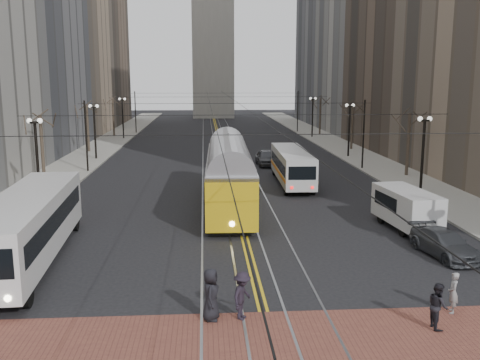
{
  "coord_description": "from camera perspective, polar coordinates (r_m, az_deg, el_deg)",
  "views": [
    {
      "loc": [
        -2.12,
        -19.46,
        8.53
      ],
      "look_at": [
        -0.17,
        9.58,
        3.0
      ],
      "focal_mm": 40.0,
      "sensor_mm": 36.0,
      "label": 1
    }
  ],
  "objects": [
    {
      "name": "street_trees",
      "position": [
        55.05,
        -1.61,
        4.77
      ],
      "size": [
        31.68,
        53.28,
        5.6
      ],
      "color": "#382D23",
      "rests_on": "ground"
    },
    {
      "name": "sedan_parked",
      "position": [
        28.04,
        20.96,
        -6.33
      ],
      "size": [
        2.48,
        4.6,
        1.27
      ],
      "primitive_type": "imported",
      "rotation": [
        0.0,
        0.0,
        0.17
      ],
      "color": "#3E4146",
      "rests_on": "ground"
    },
    {
      "name": "sedan_grey",
      "position": [
        53.47,
        2.81,
        2.4
      ],
      "size": [
        1.95,
        4.58,
        1.54
      ],
      "primitive_type": "imported",
      "rotation": [
        0.0,
        0.0,
        0.03
      ],
      "color": "#3F4147",
      "rests_on": "ground"
    },
    {
      "name": "cargo_van",
      "position": [
        32.08,
        17.3,
        -3.04
      ],
      "size": [
        2.53,
        5.37,
        2.3
      ],
      "primitive_type": "cube",
      "rotation": [
        0.0,
        0.0,
        0.11
      ],
      "color": "silver",
      "rests_on": "ground"
    },
    {
      "name": "ground",
      "position": [
        21.36,
        2.24,
        -12.79
      ],
      "size": [
        260.0,
        260.0,
        0.0
      ],
      "primitive_type": "plane",
      "color": "black",
      "rests_on": "ground"
    },
    {
      "name": "building_right_mid",
      "position": [
        71.56,
        19.79,
        16.94
      ],
      "size": [
        16.0,
        20.0,
        34.0
      ],
      "primitive_type": "cube",
      "color": "brown",
      "rests_on": "ground"
    },
    {
      "name": "streetcar_rails",
      "position": [
        65.06,
        -1.94,
        3.22
      ],
      "size": [
        4.8,
        130.0,
        0.02
      ],
      "primitive_type": "cube",
      "color": "gray",
      "rests_on": "ground"
    },
    {
      "name": "centre_lines",
      "position": [
        65.06,
        -1.94,
        3.22
      ],
      "size": [
        0.42,
        130.0,
        0.01
      ],
      "primitive_type": "cube",
      "color": "gold",
      "rests_on": "ground"
    },
    {
      "name": "pedestrian_a",
      "position": [
        19.49,
        -3.12,
        -12.09
      ],
      "size": [
        0.73,
        1.01,
        1.91
      ],
      "primitive_type": "imported",
      "rotation": [
        0.0,
        0.0,
        1.44
      ],
      "color": "black",
      "rests_on": "crosswalk_band"
    },
    {
      "name": "sidewalk_left",
      "position": [
        66.28,
        -15.03,
        3.05
      ],
      "size": [
        5.0,
        140.0,
        0.15
      ],
      "primitive_type": "cube",
      "color": "gray",
      "rests_on": "ground"
    },
    {
      "name": "pedestrian_c",
      "position": [
        20.14,
        20.36,
        -12.45
      ],
      "size": [
        0.63,
        0.8,
        1.62
      ],
      "primitive_type": "imported",
      "rotation": [
        0.0,
        0.0,
        1.55
      ],
      "color": "black",
      "rests_on": "crosswalk_band"
    },
    {
      "name": "crosswalk_band",
      "position": [
        17.78,
        3.67,
        -17.9
      ],
      "size": [
        25.0,
        6.0,
        0.01
      ],
      "primitive_type": "cube",
      "color": "brown",
      "rests_on": "ground"
    },
    {
      "name": "building_left_far",
      "position": [
        108.63,
        -16.95,
        16.36
      ],
      "size": [
        16.0,
        20.0,
        40.0
      ],
      "primitive_type": "cube",
      "color": "brown",
      "rests_on": "ground"
    },
    {
      "name": "transit_bus",
      "position": [
        26.92,
        -21.64,
        -4.91
      ],
      "size": [
        3.44,
        13.03,
        3.22
      ],
      "primitive_type": "cube",
      "rotation": [
        0.0,
        0.0,
        0.06
      ],
      "color": "silver",
      "rests_on": "ground"
    },
    {
      "name": "sidewalk_right",
      "position": [
        67.23,
        10.97,
        3.33
      ],
      "size": [
        5.0,
        140.0,
        0.15
      ],
      "primitive_type": "cube",
      "color": "gray",
      "rests_on": "ground"
    },
    {
      "name": "rear_bus",
      "position": [
        43.86,
        5.56,
        1.34
      ],
      "size": [
        2.6,
        10.78,
        2.8
      ],
      "primitive_type": "cube",
      "rotation": [
        0.0,
        0.0,
        -0.03
      ],
      "color": "silver",
      "rests_on": "ground"
    },
    {
      "name": "pedestrian_d",
      "position": [
        19.56,
        0.24,
        -12.22
      ],
      "size": [
        1.11,
        1.31,
        1.76
      ],
      "primitive_type": "imported",
      "rotation": [
        0.0,
        0.0,
        1.09
      ],
      "color": "black",
      "rests_on": "crosswalk_band"
    },
    {
      "name": "lamp_posts",
      "position": [
        48.6,
        -1.31,
        3.98
      ],
      "size": [
        27.6,
        57.2,
        5.6
      ],
      "color": "black",
      "rests_on": "ground"
    },
    {
      "name": "trolley_wires",
      "position": [
        54.55,
        -1.6,
        5.75
      ],
      "size": [
        25.96,
        120.0,
        6.6
      ],
      "color": "black",
      "rests_on": "ground"
    },
    {
      "name": "building_right_far",
      "position": [
        109.62,
        11.25,
        16.56
      ],
      "size": [
        16.0,
        20.0,
        40.0
      ],
      "primitive_type": "cube",
      "color": "slate",
      "rests_on": "ground"
    },
    {
      "name": "streetcar",
      "position": [
        35.94,
        -1.18,
        -0.01
      ],
      "size": [
        3.27,
        15.51,
        3.64
      ],
      "primitive_type": "cube",
      "rotation": [
        0.0,
        0.0,
        -0.03
      ],
      "color": "gold",
      "rests_on": "ground"
    },
    {
      "name": "pedestrian_b",
      "position": [
        21.57,
        21.79,
        -11.1
      ],
      "size": [
        0.53,
        0.65,
        1.54
      ],
      "primitive_type": "imported",
      "rotation": [
        0.0,
        0.0,
        4.39
      ],
      "color": "gray",
      "rests_on": "crosswalk_band"
    }
  ]
}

